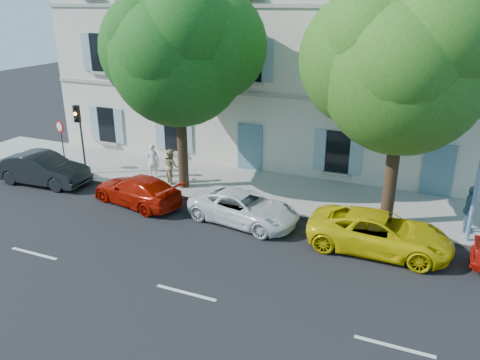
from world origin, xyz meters
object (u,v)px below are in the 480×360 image
at_px(pedestrian_a, 153,161).
at_px(pedestrian_c, 470,209).
at_px(car_white_coupe, 244,208).
at_px(traffic_light, 79,125).
at_px(car_dark_sedan, 43,169).
at_px(car_yellow_supercar, 380,232).
at_px(pedestrian_b, 171,166).
at_px(road_sign, 61,135).
at_px(tree_right, 404,72).
at_px(car_red_coupe, 137,190).
at_px(tree_left, 178,58).

bearing_deg(pedestrian_a, pedestrian_c, 161.95).
bearing_deg(car_white_coupe, traffic_light, 88.69).
bearing_deg(car_dark_sedan, car_white_coupe, -94.15).
distance_m(car_white_coupe, car_yellow_supercar, 5.20).
xyz_separation_m(car_yellow_supercar, pedestrian_c, (2.86, 2.43, 0.37)).
xyz_separation_m(car_yellow_supercar, pedestrian_b, (-9.87, 2.57, 0.28)).
relative_size(car_white_coupe, pedestrian_c, 2.46).
distance_m(pedestrian_b, pedestrian_c, 12.73).
bearing_deg(road_sign, tree_right, 0.36).
bearing_deg(car_white_coupe, car_red_coupe, 100.24).
xyz_separation_m(pedestrian_b, pedestrian_c, (12.73, -0.14, 0.09)).
height_order(tree_left, tree_right, tree_left).
bearing_deg(pedestrian_c, traffic_light, 92.58).
height_order(car_dark_sedan, tree_right, tree_right).
bearing_deg(traffic_light, car_dark_sedan, -127.45).
bearing_deg(traffic_light, pedestrian_a, 16.39).
relative_size(car_yellow_supercar, pedestrian_a, 2.97).
height_order(car_red_coupe, tree_left, tree_left).
bearing_deg(car_dark_sedan, pedestrian_c, -87.02).
xyz_separation_m(traffic_light, road_sign, (-1.26, 0.06, -0.64)).
distance_m(tree_right, traffic_light, 14.81).
bearing_deg(pedestrian_b, car_yellow_supercar, -157.75).
xyz_separation_m(tree_right, road_sign, (-15.71, -0.10, -3.90)).
height_order(car_red_coupe, car_white_coupe, car_red_coupe).
bearing_deg(car_yellow_supercar, tree_left, 75.70).
relative_size(car_dark_sedan, pedestrian_c, 2.52).
distance_m(car_yellow_supercar, pedestrian_b, 10.20).
bearing_deg(car_dark_sedan, tree_right, -87.32).
bearing_deg(traffic_light, pedestrian_c, 1.87).
bearing_deg(car_dark_sedan, tree_left, -76.75).
bearing_deg(pedestrian_c, tree_left, 91.26).
distance_m(car_yellow_supercar, tree_left, 10.73).
distance_m(road_sign, pedestrian_b, 5.96).
bearing_deg(road_sign, car_yellow_supercar, -7.00).
distance_m(tree_left, pedestrian_a, 5.38).
relative_size(pedestrian_a, pedestrian_b, 1.01).
height_order(pedestrian_a, pedestrian_b, pedestrian_a).
bearing_deg(pedestrian_c, tree_right, 98.73).
relative_size(car_white_coupe, pedestrian_b, 2.72).
bearing_deg(tree_left, pedestrian_a, 164.66).
height_order(tree_left, traffic_light, tree_left).
height_order(car_red_coupe, road_sign, road_sign).
bearing_deg(pedestrian_b, tree_left, -160.37).
xyz_separation_m(car_red_coupe, tree_right, (10.10, 1.93, 5.28)).
relative_size(car_white_coupe, car_yellow_supercar, 0.90).
height_order(car_white_coupe, pedestrian_c, pedestrian_c).
distance_m(tree_left, tree_right, 9.07).
relative_size(traffic_light, pedestrian_c, 1.92).
bearing_deg(traffic_light, tree_left, 4.78).
relative_size(car_white_coupe, tree_left, 0.49).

